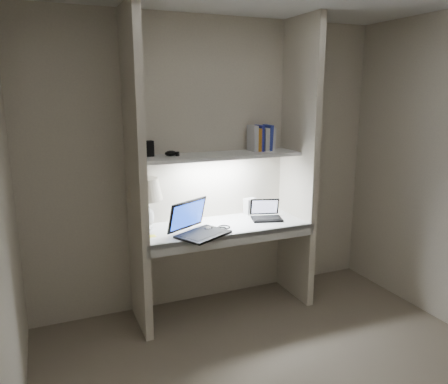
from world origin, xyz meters
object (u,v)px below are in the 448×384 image
book_row (261,139)px  speaker (250,206)px  table_lamp (144,195)px  laptop_netbook (266,214)px  laptop_main (197,227)px

book_row → speaker: bearing=134.5°
table_lamp → speaker: size_ratio=2.90×
laptop_netbook → speaker: (-0.06, 0.20, 0.03)m
laptop_main → speaker: size_ratio=3.46×
speaker → book_row: (0.07, -0.07, 0.63)m
laptop_netbook → speaker: size_ratio=2.13×
speaker → laptop_main: bearing=-166.2°
laptop_netbook → book_row: size_ratio=1.38×
table_lamp → laptop_netbook: bearing=-6.0°
table_lamp → laptop_netbook: table_lamp is taller
speaker → book_row: size_ratio=0.65×
laptop_main → laptop_netbook: bearing=-15.5°
laptop_main → laptop_netbook: 0.73m
table_lamp → laptop_main: bearing=-38.3°
speaker → book_row: book_row is taller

